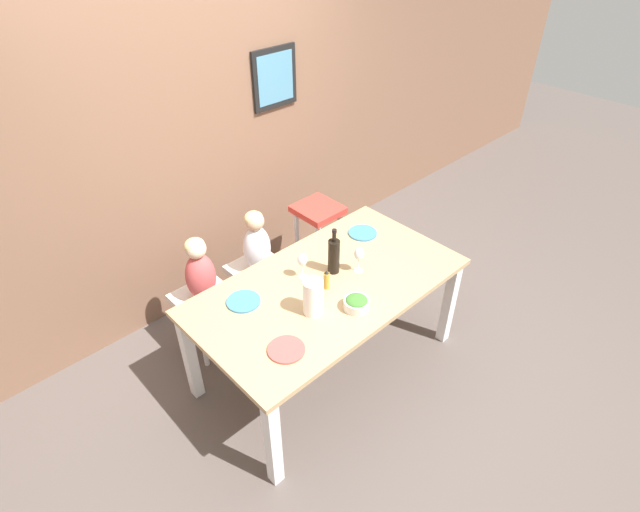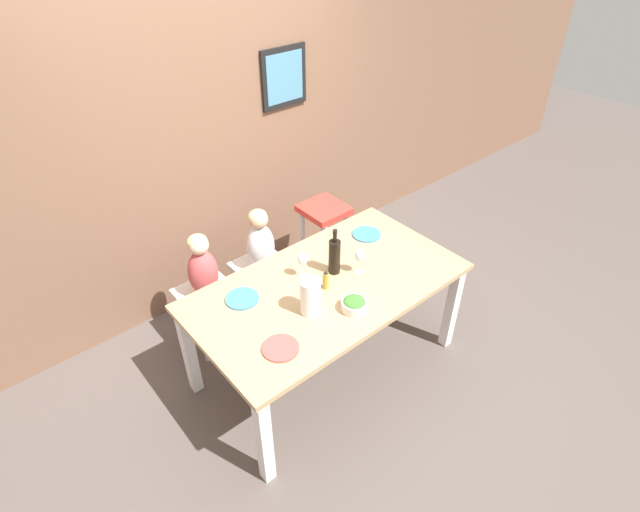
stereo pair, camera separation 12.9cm
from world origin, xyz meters
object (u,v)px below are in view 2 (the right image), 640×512
wine_bottle (334,256)px  dinner_plate_back_right (366,234)px  dinner_plate_front_left (281,348)px  wine_glass_far (302,260)px  salad_bowl_large (354,304)px  dinner_plate_back_left (242,299)px  chair_right_highchair (324,225)px  chair_far_left (208,301)px  person_child_left (202,266)px  chair_far_center (263,274)px  paper_towel_roll (310,297)px  person_child_center (260,240)px  wine_glass_near (360,256)px

wine_bottle → dinner_plate_back_right: wine_bottle is taller
dinner_plate_front_left → wine_glass_far: bearing=40.2°
salad_bowl_large → dinner_plate_back_left: (-0.45, 0.50, -0.03)m
wine_bottle → dinner_plate_back_right: size_ratio=1.58×
chair_right_highchair → salad_bowl_large: bearing=-122.1°
wine_bottle → dinner_plate_back_right: bearing=19.8°
chair_right_highchair → wine_glass_far: bearing=-139.6°
chair_far_left → person_child_left: (0.00, 0.00, 0.31)m
wine_bottle → person_child_left: bearing=132.2°
chair_far_center → wine_bottle: (0.13, -0.66, 0.49)m
chair_far_center → wine_bottle: wine_bottle is taller
chair_far_left → wine_bottle: (0.60, -0.66, 0.49)m
chair_right_highchair → chair_far_center: bearing=180.0°
paper_towel_roll → chair_right_highchair: bearing=45.5°
chair_far_left → chair_right_highchair: size_ratio=0.63×
wine_glass_far → person_child_center: bearing=84.0°
chair_far_center → salad_bowl_large: 1.08m
wine_bottle → paper_towel_roll: wine_bottle is taller
paper_towel_roll → dinner_plate_back_right: paper_towel_roll is taller
paper_towel_roll → dinner_plate_front_left: (-0.31, -0.12, -0.11)m
chair_far_left → person_child_center: (0.47, 0.00, 0.31)m
paper_towel_roll → person_child_center: bearing=74.9°
chair_far_left → chair_right_highchair: bearing=0.0°
chair_far_center → wine_glass_far: (-0.06, -0.57, 0.49)m
chair_far_center → person_child_left: (-0.47, 0.00, 0.31)m
chair_far_center → person_child_center: person_child_center is taller
person_child_left → chair_right_highchair: bearing=-0.0°
chair_far_center → chair_right_highchair: 0.63m
wine_glass_far → wine_bottle: bearing=-26.9°
salad_bowl_large → person_child_left: bearing=114.2°
wine_bottle → paper_towel_roll: size_ratio=1.41×
wine_bottle → dinner_plate_front_left: (-0.67, -0.31, -0.12)m
chair_right_highchair → wine_glass_far: (-0.67, -0.57, 0.31)m
paper_towel_roll → wine_bottle: bearing=28.3°
person_child_left → salad_bowl_large: bearing=-65.8°
dinner_plate_back_right → wine_bottle: bearing=-160.2°
paper_towel_roll → salad_bowl_large: paper_towel_roll is taller
dinner_plate_front_left → dinner_plate_back_left: size_ratio=1.00×
dinner_plate_front_left → dinner_plate_back_right: size_ratio=1.00×
paper_towel_roll → wine_glass_far: bearing=59.2°
chair_far_left → chair_far_center: bearing=0.0°
person_child_left → dinner_plate_back_right: person_child_left is taller
dinner_plate_back_left → dinner_plate_back_right: bearing=0.2°
chair_right_highchair → paper_towel_roll: (-0.84, -0.85, 0.29)m
paper_towel_roll → salad_bowl_large: (0.21, -0.15, -0.07)m
chair_far_center → person_child_center: size_ratio=0.97×
chair_far_center → wine_glass_near: wine_glass_near is taller
paper_towel_roll → salad_bowl_large: 0.27m
dinner_plate_back_left → wine_glass_far: bearing=-8.9°
chair_far_left → wine_glass_near: wine_glass_near is taller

